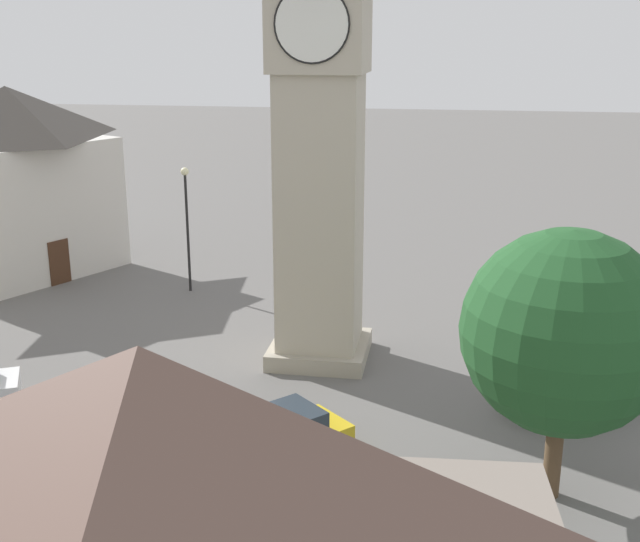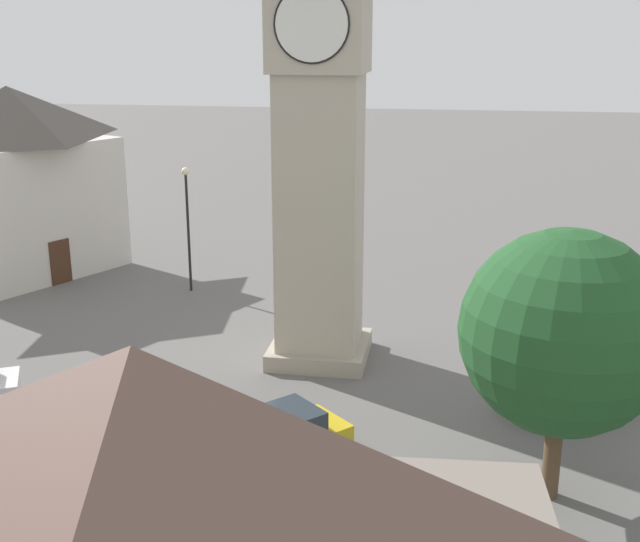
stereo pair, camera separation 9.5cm
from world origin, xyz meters
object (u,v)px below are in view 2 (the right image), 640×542
Objects in this scene: clock_tower at (320,50)px; tree at (564,333)px; car_white_side at (555,270)px; car_black_far at (577,386)px; lamp_post at (187,211)px; pedestrian at (560,342)px; car_silver_kerb at (277,440)px; building_terrace_right at (16,181)px; car_blue_kerb at (123,408)px.

tree is at bearing -47.62° from clock_tower.
car_white_side is 1.01× the size of car_black_far.
clock_tower is 2.66× the size of tree.
lamp_post is at bearing 134.32° from tree.
pedestrian is 17.09m from lamp_post.
clock_tower reaches higher than lamp_post.
building_terrace_right is at bearing 135.70° from car_silver_kerb.
car_silver_kerb is at bearing -89.23° from clock_tower.
car_blue_kerb and car_white_side have the same top height.
car_black_far is 3.10m from pedestrian.
car_black_far is 0.77× the size of lamp_post.
car_silver_kerb is at bearing -136.03° from pedestrian.
lamp_post is (-15.78, 9.51, 2.98)m from car_black_far.
car_black_far is at bearing -17.42° from clock_tower.
car_white_side is 18.81m from tree.
car_black_far is 2.60× the size of pedestrian.
tree reaches higher than car_blue_kerb.
car_black_far is 0.41× the size of building_terrace_right.
pedestrian is (13.24, 6.92, 0.25)m from car_blue_kerb.
car_blue_kerb is 5.03m from car_silver_kerb.
tree is (-2.09, -18.32, 3.69)m from car_white_side.
car_silver_kerb is at bearing -149.78° from car_black_far.
pedestrian is at bearing -95.27° from car_white_side.
tree reaches higher than pedestrian.
car_white_side is at bearing 84.73° from pedestrian.
pedestrian is (8.45, 0.38, -9.81)m from clock_tower.
clock_tower is 12.95m from pedestrian.
tree reaches higher than car_silver_kerb.
car_white_side is at bearing 62.79° from car_silver_kerb.
car_black_far is 0.63× the size of tree.
car_blue_kerb is 14.94m from pedestrian.
car_silver_kerb is 0.59× the size of tree.
car_black_far is (13.42, 3.83, 0.00)m from car_blue_kerb.
car_white_side is at bearing 86.75° from car_black_far.
building_terrace_right is (-23.35, 16.10, 0.15)m from tree.
car_black_far is at bearing -86.71° from pedestrian.
car_blue_kerb is (-4.80, -6.54, -10.06)m from clock_tower.
building_terrace_right reaches higher than pedestrian.
building_terrace_right is (-24.52, 7.74, 3.59)m from pedestrian.
clock_tower is at bearing 53.74° from car_blue_kerb.
car_white_side is 10.01m from pedestrian.
car_white_side is 0.41× the size of building_terrace_right.
clock_tower is 4.23× the size of car_black_far.
tree is at bearing -97.96° from pedestrian.
car_blue_kerb is 18.89m from building_terrace_right.
car_white_side is (9.26, 18.02, 0.00)m from car_silver_kerb.
building_terrace_right reaches higher than tree.
lamp_post is at bearing 148.93° from car_black_far.
tree is (7.28, -7.97, -6.37)m from clock_tower.
building_terrace_right is (-16.07, 8.12, -6.22)m from clock_tower.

